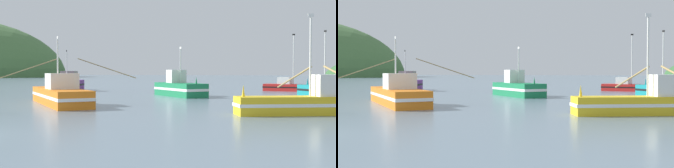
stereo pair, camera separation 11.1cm
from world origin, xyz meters
TOP-DOWN VIEW (x-y plane):
  - fishing_boat_orange at (-3.86, 16.08)m, footprint 9.64×10.57m
  - fishing_boat_green at (2.69, 29.47)m, footprint 6.99×7.52m
  - fishing_boat_yellow at (15.36, 13.19)m, footprint 10.08×12.88m
  - fishing_boat_red at (14.06, 44.38)m, footprint 6.83×3.57m
  - fishing_boat_purple at (-14.58, 37.10)m, footprint 17.61×10.31m
  - fishing_boat_teal at (17.60, 32.06)m, footprint 5.44×6.63m

SIDE VIEW (x-z plane):
  - fishing_boat_red at x=14.06m, z-range -3.17..4.46m
  - fishing_boat_yellow at x=15.36m, z-range -2.30..3.82m
  - fishing_boat_teal at x=17.60m, z-range -2.69..4.21m
  - fishing_boat_orange at x=-3.86m, z-range -1.94..3.56m
  - fishing_boat_green at x=2.69m, z-range -1.77..3.48m
  - fishing_boat_purple at x=-14.58m, z-range -1.84..3.63m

